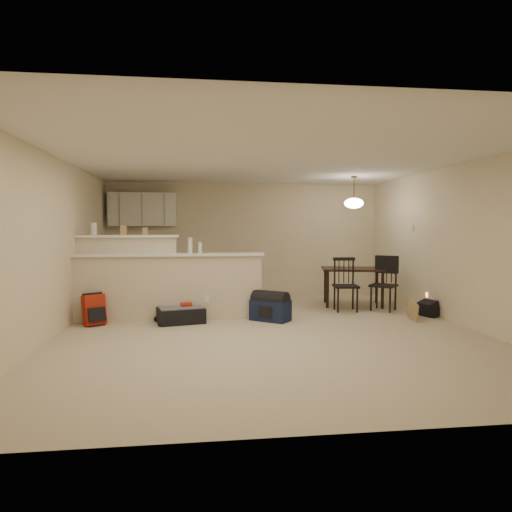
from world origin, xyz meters
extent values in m
plane|color=#C5B697|center=(0.00, 0.00, 0.00)|extent=(7.00, 7.00, 0.00)
plane|color=white|center=(0.00, 0.00, 2.50)|extent=(7.00, 7.00, 0.00)
cube|color=beige|center=(0.00, 3.50, 1.25)|extent=(6.00, 0.02, 2.50)
cube|color=beige|center=(0.00, -3.50, 1.25)|extent=(6.00, 0.02, 2.50)
cube|color=beige|center=(-3.00, 0.00, 1.25)|extent=(0.02, 7.00, 2.50)
cube|color=beige|center=(3.00, 0.00, 1.25)|extent=(0.02, 7.00, 2.50)
cube|color=beige|center=(-1.50, 0.90, 0.53)|extent=(3.00, 0.28, 1.05)
cube|color=white|center=(-1.50, 0.90, 1.07)|extent=(3.08, 0.38, 0.04)
cube|color=beige|center=(-2.20, 1.12, 0.68)|extent=(1.60, 0.24, 1.35)
cube|color=white|center=(-2.20, 1.12, 1.37)|extent=(1.68, 0.34, 0.04)
cube|color=white|center=(-2.20, 3.32, 1.90)|extent=(1.40, 0.34, 0.70)
cube|color=white|center=(-2.00, 3.19, 0.45)|extent=(1.80, 0.60, 0.90)
cube|color=beige|center=(2.98, 1.55, 1.50)|extent=(0.02, 0.12, 0.12)
cylinder|color=silver|center=(-2.73, 1.12, 1.49)|extent=(0.10, 0.10, 0.20)
cube|color=tan|center=(-2.26, 1.12, 1.47)|extent=(0.10, 0.07, 0.16)
cube|color=tan|center=(-1.91, 1.12, 1.45)|extent=(0.08, 0.06, 0.12)
cylinder|color=silver|center=(-1.16, 0.90, 1.22)|extent=(0.07, 0.07, 0.26)
cylinder|color=silver|center=(-1.00, 0.90, 1.18)|extent=(0.06, 0.06, 0.18)
cube|color=black|center=(1.94, 1.84, 0.71)|extent=(1.31, 1.01, 0.04)
cylinder|color=black|center=(1.37, 1.64, 0.35)|extent=(0.05, 0.05, 0.69)
cylinder|color=black|center=(2.37, 1.42, 0.35)|extent=(0.05, 0.05, 0.69)
cylinder|color=black|center=(1.50, 2.25, 0.35)|extent=(0.05, 0.05, 0.69)
cylinder|color=black|center=(2.50, 2.04, 0.35)|extent=(0.05, 0.05, 0.69)
cylinder|color=brown|center=(1.94, 1.84, 2.25)|extent=(0.02, 0.02, 0.50)
cylinder|color=brown|center=(1.94, 1.84, 2.48)|extent=(0.12, 0.12, 0.03)
ellipsoid|color=white|center=(1.94, 1.84, 1.98)|extent=(0.36, 0.36, 0.20)
cube|color=black|center=(-1.31, 0.61, 0.12)|extent=(0.80, 0.62, 0.24)
cube|color=#AA2313|center=(-2.64, 0.61, 0.23)|extent=(0.37, 0.33, 0.47)
cube|color=#131D3C|center=(0.12, 0.61, 0.17)|extent=(0.69, 0.64, 0.33)
cube|color=black|center=(2.85, 0.61, 0.13)|extent=(0.31, 0.36, 0.26)
cube|color=tan|center=(2.43, 0.35, 0.16)|extent=(0.05, 0.43, 0.33)
camera|label=1|loc=(-1.02, -6.64, 1.50)|focal=32.00mm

